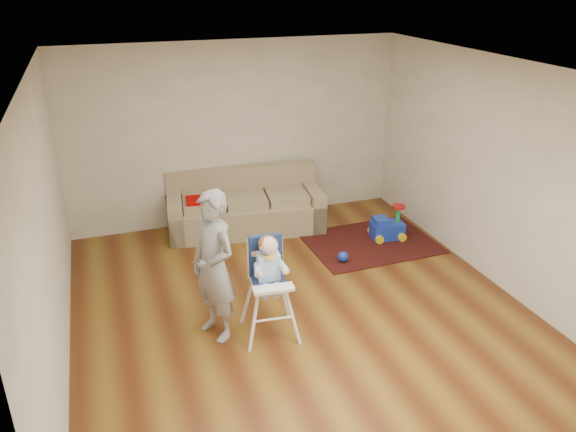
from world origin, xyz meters
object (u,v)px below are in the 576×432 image
object	(u,v)px
sofa	(245,202)
toy_ball	(343,257)
high_chair	(269,288)
adult	(214,266)
ride_on_toy	(388,222)
side_table	(187,217)

from	to	relation	value
sofa	toy_ball	bearing A→B (deg)	-49.69
high_chair	adult	distance (m)	0.61
toy_ball	adult	bearing A→B (deg)	-152.30
ride_on_toy	adult	size ratio (longest dim) A/B	0.30
ride_on_toy	toy_ball	xyz separation A→B (m)	(-0.90, -0.45, -0.18)
ride_on_toy	sofa	bearing A→B (deg)	158.14
ride_on_toy	high_chair	distance (m)	2.84
high_chair	sofa	bearing A→B (deg)	85.88
sofa	ride_on_toy	world-z (taller)	sofa
toy_ball	high_chair	size ratio (longest dim) A/B	0.12
sofa	ride_on_toy	distance (m)	2.10
adult	sofa	bearing A→B (deg)	133.35
toy_ball	adult	world-z (taller)	adult
adult	ride_on_toy	bearing A→B (deg)	92.58
high_chair	adult	xyz separation A→B (m)	(-0.53, 0.18, 0.26)
toy_ball	adult	xyz separation A→B (m)	(-1.92, -1.01, 0.73)
side_table	ride_on_toy	distance (m)	2.92
side_table	toy_ball	world-z (taller)	side_table
sofa	side_table	bearing A→B (deg)	177.43
side_table	toy_ball	distance (m)	2.40
sofa	high_chair	world-z (taller)	high_chair
ride_on_toy	toy_ball	size ratio (longest dim) A/B	3.48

